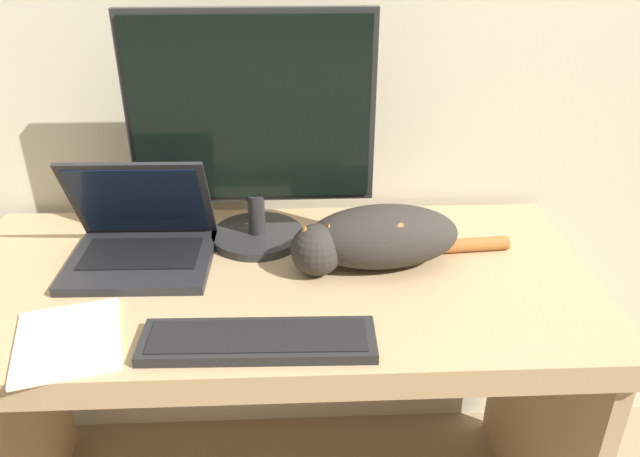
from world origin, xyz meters
The scene contains 6 objects.
desk centered at (0.00, 0.32, 0.60)m, with size 1.37×0.65×0.76m.
monitor centered at (-0.04, 0.48, 1.03)m, with size 0.53×0.22×0.52m.
laptop centered at (-0.29, 0.40, 0.81)m, with size 0.31×0.26×0.24m.
external_keyboard centered at (-0.02, 0.09, 0.77)m, with size 0.42×0.13×0.02m.
cat centered at (0.22, 0.36, 0.83)m, with size 0.50×0.19×0.13m.
paper_notepad centered at (-0.36, 0.11, 0.77)m, with size 0.23×0.26×0.01m.
Camera 1 is at (0.05, -0.81, 1.47)m, focal length 35.00 mm.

